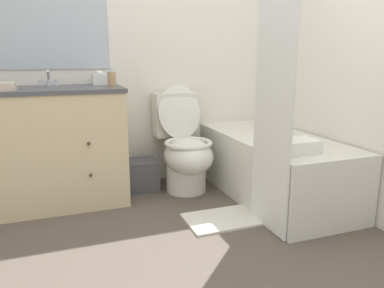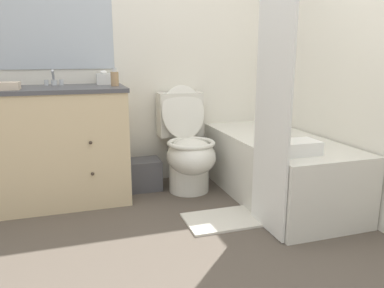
{
  "view_description": "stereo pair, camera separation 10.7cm",
  "coord_description": "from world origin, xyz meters",
  "px_view_note": "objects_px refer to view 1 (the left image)",
  "views": [
    {
      "loc": [
        -0.7,
        -1.55,
        1.11
      ],
      "look_at": [
        0.15,
        0.74,
        0.53
      ],
      "focal_mm": 35.0,
      "sensor_mm": 36.0,
      "label": 1
    },
    {
      "loc": [
        -0.6,
        -1.58,
        1.11
      ],
      "look_at": [
        0.15,
        0.74,
        0.53
      ],
      "focal_mm": 35.0,
      "sensor_mm": 36.0,
      "label": 2
    }
  ],
  "objects_px": {
    "toilet": "(185,149)",
    "soap_dispenser": "(112,78)",
    "tissue_box": "(100,79)",
    "sink_faucet": "(49,81)",
    "bathtub": "(273,166)",
    "bath_mat": "(226,219)",
    "wastebasket": "(141,175)",
    "vanity_cabinet": "(54,146)",
    "bath_towel_folded": "(295,146)"
  },
  "relations": [
    {
      "from": "sink_faucet",
      "to": "bathtub",
      "type": "distance_m",
      "value": 1.86
    },
    {
      "from": "wastebasket",
      "to": "tissue_box",
      "type": "distance_m",
      "value": 0.85
    },
    {
      "from": "sink_faucet",
      "to": "bath_mat",
      "type": "distance_m",
      "value": 1.68
    },
    {
      "from": "toilet",
      "to": "wastebasket",
      "type": "height_order",
      "value": "toilet"
    },
    {
      "from": "vanity_cabinet",
      "to": "tissue_box",
      "type": "relative_size",
      "value": 8.5
    },
    {
      "from": "sink_faucet",
      "to": "bathtub",
      "type": "xyz_separation_m",
      "value": [
        1.62,
        -0.62,
        -0.67
      ]
    },
    {
      "from": "tissue_box",
      "to": "bath_towel_folded",
      "type": "distance_m",
      "value": 1.59
    },
    {
      "from": "bath_towel_folded",
      "to": "bathtub",
      "type": "bearing_deg",
      "value": 72.29
    },
    {
      "from": "sink_faucet",
      "to": "soap_dispenser",
      "type": "distance_m",
      "value": 0.49
    },
    {
      "from": "bath_towel_folded",
      "to": "wastebasket",
      "type": "bearing_deg",
      "value": 128.96
    },
    {
      "from": "tissue_box",
      "to": "bath_mat",
      "type": "xyz_separation_m",
      "value": [
        0.69,
        -0.9,
        -0.92
      ]
    },
    {
      "from": "wastebasket",
      "to": "soap_dispenser",
      "type": "bearing_deg",
      "value": -156.18
    },
    {
      "from": "vanity_cabinet",
      "to": "wastebasket",
      "type": "xyz_separation_m",
      "value": [
        0.66,
        0.06,
        -0.32
      ]
    },
    {
      "from": "vanity_cabinet",
      "to": "soap_dispenser",
      "type": "height_order",
      "value": "soap_dispenser"
    },
    {
      "from": "bath_towel_folded",
      "to": "tissue_box",
      "type": "bearing_deg",
      "value": 134.65
    },
    {
      "from": "tissue_box",
      "to": "bath_mat",
      "type": "height_order",
      "value": "tissue_box"
    },
    {
      "from": "toilet",
      "to": "soap_dispenser",
      "type": "distance_m",
      "value": 0.82
    },
    {
      "from": "toilet",
      "to": "bath_mat",
      "type": "height_order",
      "value": "toilet"
    },
    {
      "from": "wastebasket",
      "to": "vanity_cabinet",
      "type": "bearing_deg",
      "value": -174.77
    },
    {
      "from": "tissue_box",
      "to": "wastebasket",
      "type": "bearing_deg",
      "value": -20.14
    },
    {
      "from": "vanity_cabinet",
      "to": "bath_mat",
      "type": "distance_m",
      "value": 1.38
    },
    {
      "from": "soap_dispenser",
      "to": "bath_mat",
      "type": "distance_m",
      "value": 1.33
    },
    {
      "from": "vanity_cabinet",
      "to": "soap_dispenser",
      "type": "bearing_deg",
      "value": -4.55
    },
    {
      "from": "wastebasket",
      "to": "bath_towel_folded",
      "type": "xyz_separation_m",
      "value": [
        0.81,
        -1.0,
        0.41
      ]
    },
    {
      "from": "soap_dispenser",
      "to": "bath_mat",
      "type": "relative_size",
      "value": 0.24
    },
    {
      "from": "toilet",
      "to": "bath_towel_folded",
      "type": "height_order",
      "value": "toilet"
    },
    {
      "from": "toilet",
      "to": "tissue_box",
      "type": "xyz_separation_m",
      "value": [
        -0.63,
        0.23,
        0.57
      ]
    },
    {
      "from": "sink_faucet",
      "to": "bathtub",
      "type": "height_order",
      "value": "sink_faucet"
    },
    {
      "from": "bathtub",
      "to": "bath_mat",
      "type": "relative_size",
      "value": 2.64
    },
    {
      "from": "toilet",
      "to": "bathtub",
      "type": "bearing_deg",
      "value": -32.29
    },
    {
      "from": "wastebasket",
      "to": "bath_towel_folded",
      "type": "relative_size",
      "value": 0.96
    },
    {
      "from": "bath_towel_folded",
      "to": "soap_dispenser",
      "type": "bearing_deg",
      "value": 138.62
    },
    {
      "from": "sink_faucet",
      "to": "toilet",
      "type": "xyz_separation_m",
      "value": [
        1.01,
        -0.24,
        -0.56
      ]
    },
    {
      "from": "sink_faucet",
      "to": "tissue_box",
      "type": "relative_size",
      "value": 1.17
    },
    {
      "from": "soap_dispenser",
      "to": "vanity_cabinet",
      "type": "bearing_deg",
      "value": 175.45
    },
    {
      "from": "vanity_cabinet",
      "to": "wastebasket",
      "type": "relative_size",
      "value": 3.74
    },
    {
      "from": "vanity_cabinet",
      "to": "bath_towel_folded",
      "type": "bearing_deg",
      "value": -32.57
    },
    {
      "from": "bath_mat",
      "to": "bath_towel_folded",
      "type": "bearing_deg",
      "value": -26.65
    },
    {
      "from": "bathtub",
      "to": "bath_mat",
      "type": "xyz_separation_m",
      "value": [
        -0.55,
        -0.29,
        -0.24
      ]
    },
    {
      "from": "wastebasket",
      "to": "tissue_box",
      "type": "bearing_deg",
      "value": 159.86
    },
    {
      "from": "bathtub",
      "to": "soap_dispenser",
      "type": "xyz_separation_m",
      "value": [
        -1.18,
        0.41,
        0.69
      ]
    },
    {
      "from": "vanity_cabinet",
      "to": "bathtub",
      "type": "relative_size",
      "value": 0.7
    },
    {
      "from": "bathtub",
      "to": "soap_dispenser",
      "type": "distance_m",
      "value": 1.43
    },
    {
      "from": "tissue_box",
      "to": "sink_faucet",
      "type": "bearing_deg",
      "value": 178.67
    },
    {
      "from": "sink_faucet",
      "to": "bath_towel_folded",
      "type": "bearing_deg",
      "value": -37.09
    },
    {
      "from": "wastebasket",
      "to": "bath_mat",
      "type": "bearing_deg",
      "value": -62.63
    },
    {
      "from": "vanity_cabinet",
      "to": "bath_mat",
      "type": "relative_size",
      "value": 1.86
    },
    {
      "from": "sink_faucet",
      "to": "bath_towel_folded",
      "type": "height_order",
      "value": "sink_faucet"
    },
    {
      "from": "bathtub",
      "to": "sink_faucet",
      "type": "bearing_deg",
      "value": 159.01
    },
    {
      "from": "vanity_cabinet",
      "to": "bath_towel_folded",
      "type": "relative_size",
      "value": 3.6
    }
  ]
}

